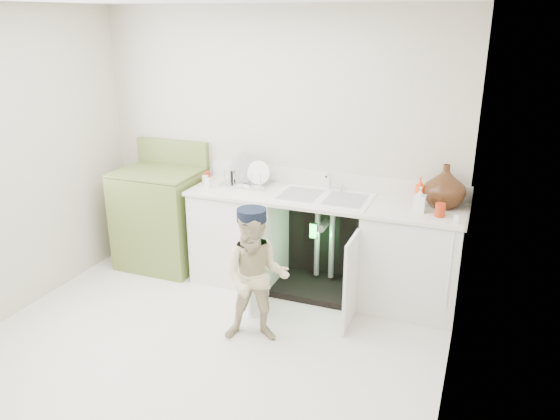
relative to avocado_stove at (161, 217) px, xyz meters
The scene contains 5 objects.
ground 1.70m from the avocado_stove, 46.81° to the right, with size 3.50×3.50×0.00m, color beige.
room_shell 1.78m from the avocado_stove, 46.81° to the right, with size 6.00×5.50×1.26m.
counter_run 1.70m from the avocado_stove, ahead, with size 2.44×1.02×1.26m.
avocado_stove is the anchor object (origin of this frame).
repair_worker 1.71m from the avocado_stove, 32.89° to the right, with size 0.61×0.88×1.07m.
Camera 1 is at (1.83, -3.14, 2.40)m, focal length 35.00 mm.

